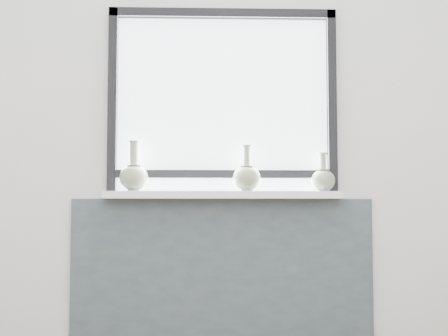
{
  "coord_description": "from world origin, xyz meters",
  "views": [
    {
      "loc": [
        -0.11,
        -1.76,
        0.79
      ],
      "look_at": [
        0.0,
        1.55,
        1.02
      ],
      "focal_mm": 50.0,
      "sensor_mm": 36.0,
      "label": 1
    }
  ],
  "objects_px": {
    "vase_a": "(134,176)",
    "vase_c": "(323,179)",
    "windowsill": "(223,195)",
    "vase_b": "(247,177)"
  },
  "relations": [
    {
      "from": "vase_b",
      "to": "windowsill",
      "type": "bearing_deg",
      "value": 173.15
    },
    {
      "from": "vase_a",
      "to": "vase_c",
      "type": "relative_size",
      "value": 1.29
    },
    {
      "from": "windowsill",
      "to": "vase_c",
      "type": "distance_m",
      "value": 0.57
    },
    {
      "from": "windowsill",
      "to": "vase_c",
      "type": "relative_size",
      "value": 6.06
    },
    {
      "from": "windowsill",
      "to": "vase_c",
      "type": "xyz_separation_m",
      "value": [
        0.56,
        -0.0,
        0.09
      ]
    },
    {
      "from": "windowsill",
      "to": "vase_a",
      "type": "bearing_deg",
      "value": -179.36
    },
    {
      "from": "windowsill",
      "to": "vase_c",
      "type": "height_order",
      "value": "vase_c"
    },
    {
      "from": "vase_a",
      "to": "vase_c",
      "type": "distance_m",
      "value": 1.06
    },
    {
      "from": "vase_a",
      "to": "vase_b",
      "type": "distance_m",
      "value": 0.63
    },
    {
      "from": "vase_b",
      "to": "vase_c",
      "type": "height_order",
      "value": "vase_b"
    }
  ]
}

